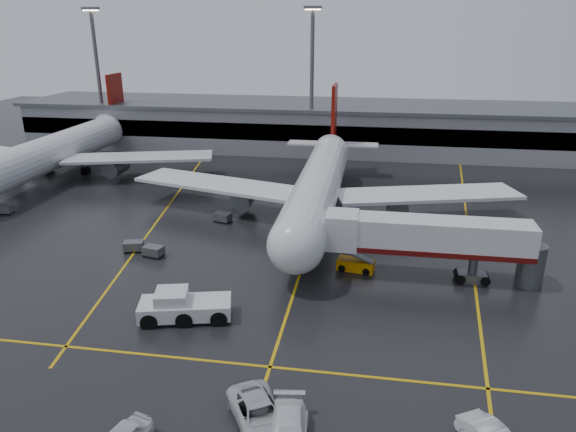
# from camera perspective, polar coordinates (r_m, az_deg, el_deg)

# --- Properties ---
(ground) EXTENTS (220.00, 220.00, 0.00)m
(ground) POSITION_cam_1_polar(r_m,az_deg,el_deg) (57.80, 2.28, -3.17)
(ground) COLOR black
(ground) RESTS_ON ground
(apron_line_centre) EXTENTS (0.25, 90.00, 0.02)m
(apron_line_centre) POSITION_cam_1_polar(r_m,az_deg,el_deg) (57.79, 2.28, -3.16)
(apron_line_centre) COLOR gold
(apron_line_centre) RESTS_ON ground
(apron_line_stop) EXTENTS (60.00, 0.25, 0.02)m
(apron_line_stop) POSITION_cam_1_polar(r_m,az_deg,el_deg) (38.75, -1.94, -15.86)
(apron_line_stop) COLOR gold
(apron_line_stop) RESTS_ON ground
(apron_line_left) EXTENTS (9.99, 69.35, 0.02)m
(apron_line_left) POSITION_cam_1_polar(r_m,az_deg,el_deg) (71.76, -12.74, 1.02)
(apron_line_left) COLOR gold
(apron_line_left) RESTS_ON ground
(apron_line_right) EXTENTS (7.57, 69.64, 0.02)m
(apron_line_right) POSITION_cam_1_polar(r_m,az_deg,el_deg) (67.77, 18.66, -0.69)
(apron_line_right) COLOR gold
(apron_line_right) RESTS_ON ground
(terminal) EXTENTS (122.00, 19.00, 8.60)m
(terminal) POSITION_cam_1_polar(r_m,az_deg,el_deg) (102.58, 5.70, 9.53)
(terminal) COLOR gray
(terminal) RESTS_ON ground
(light_mast_left) EXTENTS (3.00, 1.20, 25.45)m
(light_mast_left) POSITION_cam_1_polar(r_m,az_deg,el_deg) (108.11, -19.71, 14.47)
(light_mast_left) COLOR #595B60
(light_mast_left) RESTS_ON ground
(light_mast_mid) EXTENTS (3.00, 1.20, 25.45)m
(light_mast_mid) POSITION_cam_1_polar(r_m,az_deg,el_deg) (95.82, 2.58, 15.01)
(light_mast_mid) COLOR #595B60
(light_mast_mid) RESTS_ON ground
(main_airliner) EXTENTS (48.80, 45.60, 14.10)m
(main_airliner) POSITION_cam_1_polar(r_m,az_deg,el_deg) (65.47, 3.39, 3.52)
(main_airliner) COLOR silver
(main_airliner) RESTS_ON ground
(second_airliner) EXTENTS (48.80, 45.60, 14.10)m
(second_airliner) POSITION_cam_1_polar(r_m,az_deg,el_deg) (90.69, -23.30, 6.57)
(second_airliner) COLOR silver
(second_airliner) RESTS_ON ground
(jet_bridge) EXTENTS (19.90, 3.40, 6.05)m
(jet_bridge) POSITION_cam_1_polar(r_m,az_deg,el_deg) (50.71, 14.92, -2.46)
(jet_bridge) COLOR silver
(jet_bridge) RESTS_ON ground
(pushback_tractor) EXTENTS (7.84, 4.68, 2.62)m
(pushback_tractor) POSITION_cam_1_polar(r_m,az_deg,el_deg) (44.52, -11.21, -9.54)
(pushback_tractor) COLOR silver
(pushback_tractor) RESTS_ON ground
(belt_loader) EXTENTS (3.78, 2.21, 2.26)m
(belt_loader) POSITION_cam_1_polar(r_m,az_deg,el_deg) (52.40, 7.26, -5.19)
(belt_loader) COLOR orange
(belt_loader) RESTS_ON ground
(service_van_a) EXTENTS (5.37, 6.53, 1.66)m
(service_van_a) POSITION_cam_1_polar(r_m,az_deg,el_deg) (33.67, -3.07, -20.53)
(service_van_a) COLOR silver
(service_van_a) RESTS_ON ground
(baggage_cart_a) EXTENTS (2.24, 1.71, 1.12)m
(baggage_cart_a) POSITION_cam_1_polar(r_m,az_deg,el_deg) (56.62, -14.24, -3.63)
(baggage_cart_a) COLOR #595B60
(baggage_cart_a) RESTS_ON ground
(baggage_cart_b) EXTENTS (2.29, 1.82, 1.12)m
(baggage_cart_b) POSITION_cam_1_polar(r_m,az_deg,el_deg) (58.41, -16.21, -3.08)
(baggage_cart_b) COLOR #595B60
(baggage_cart_b) RESTS_ON ground
(baggage_cart_c) EXTENTS (2.29, 1.83, 1.12)m
(baggage_cart_c) POSITION_cam_1_polar(r_m,az_deg,el_deg) (64.84, -7.03, -0.10)
(baggage_cart_c) COLOR #595B60
(baggage_cart_c) RESTS_ON ground
(baggage_cart_e) EXTENTS (2.09, 1.44, 1.12)m
(baggage_cart_e) POSITION_cam_1_polar(r_m,az_deg,el_deg) (76.08, -28.13, 0.67)
(baggage_cart_e) COLOR #595B60
(baggage_cart_e) RESTS_ON ground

